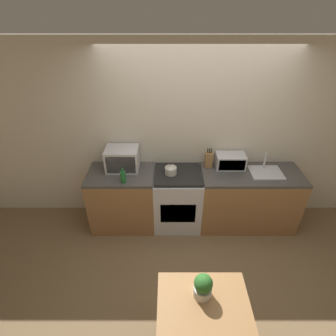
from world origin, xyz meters
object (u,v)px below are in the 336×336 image
(kettle, at_px, (171,169))
(toaster_oven, at_px, (230,161))
(microwave, at_px, (122,159))
(bottle, at_px, (123,177))
(dining_table, at_px, (202,310))
(stove_range, at_px, (177,199))

(kettle, distance_m, toaster_oven, 0.87)
(microwave, distance_m, bottle, 0.33)
(toaster_oven, distance_m, dining_table, 2.05)
(microwave, distance_m, toaster_oven, 1.53)
(microwave, relative_size, dining_table, 0.57)
(stove_range, distance_m, bottle, 0.92)
(kettle, relative_size, dining_table, 0.22)
(microwave, xyz_separation_m, dining_table, (0.94, -1.88, -0.43))
(stove_range, bearing_deg, kettle, -175.79)
(stove_range, relative_size, bottle, 4.30)
(bottle, relative_size, toaster_oven, 0.51)
(toaster_oven, xyz_separation_m, dining_table, (-0.58, -1.92, -0.37))
(dining_table, bearing_deg, bottle, 119.77)
(kettle, height_order, toaster_oven, toaster_oven)
(stove_range, xyz_separation_m, toaster_oven, (0.75, 0.16, 0.55))
(microwave, bearing_deg, bottle, -81.48)
(kettle, height_order, microwave, microwave)
(kettle, xyz_separation_m, toaster_oven, (0.85, 0.17, 0.03))
(microwave, xyz_separation_m, bottle, (0.05, -0.32, -0.08))
(bottle, xyz_separation_m, dining_table, (0.89, -1.56, -0.35))
(dining_table, bearing_deg, stove_range, 95.35)
(stove_range, xyz_separation_m, kettle, (-0.10, -0.01, 0.53))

